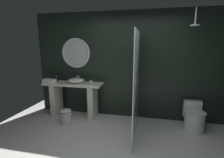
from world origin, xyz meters
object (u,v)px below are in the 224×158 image
(vessel_sink, at_px, (76,80))
(rain_shower_head, at_px, (195,23))
(tumbler_cup, at_px, (91,82))
(folded_hand_towel, at_px, (49,81))
(soap_dispenser, at_px, (57,79))
(round_wall_mirror, at_px, (76,53))
(toilet, at_px, (194,118))
(waste_bin, at_px, (66,116))

(vessel_sink, height_order, rain_shower_head, rain_shower_head)
(tumbler_cup, height_order, folded_hand_towel, tumbler_cup)
(tumbler_cup, xyz_separation_m, soap_dispenser, (-0.97, 0.10, 0.02))
(vessel_sink, xyz_separation_m, round_wall_mirror, (-0.08, 0.22, 0.66))
(tumbler_cup, xyz_separation_m, round_wall_mirror, (-0.49, 0.28, 0.68))
(soap_dispenser, bearing_deg, toilet, -2.52)
(round_wall_mirror, relative_size, rain_shower_head, 2.21)
(rain_shower_head, relative_size, folded_hand_towel, 1.16)
(waste_bin, bearing_deg, vessel_sink, 80.05)
(soap_dispenser, distance_m, waste_bin, 1.03)
(vessel_sink, bearing_deg, folded_hand_towel, -167.78)
(soap_dispenser, bearing_deg, tumbler_cup, -5.63)
(vessel_sink, relative_size, rain_shower_head, 1.23)
(soap_dispenser, relative_size, round_wall_mirror, 0.20)
(waste_bin, bearing_deg, rain_shower_head, 4.27)
(rain_shower_head, xyz_separation_m, folded_hand_towel, (-3.21, 0.12, -1.28))
(round_wall_mirror, bearing_deg, toilet, -6.69)
(tumbler_cup, height_order, rain_shower_head, rain_shower_head)
(rain_shower_head, bearing_deg, waste_bin, -175.73)
(tumbler_cup, height_order, waste_bin, tumbler_cup)
(round_wall_mirror, distance_m, folded_hand_towel, 0.96)
(round_wall_mirror, bearing_deg, rain_shower_head, -10.52)
(waste_bin, bearing_deg, soap_dispenser, 133.80)
(vessel_sink, distance_m, waste_bin, 0.89)
(tumbler_cup, height_order, toilet, tumbler_cup)
(rain_shower_head, bearing_deg, round_wall_mirror, 169.48)
(folded_hand_towel, bearing_deg, waste_bin, -29.24)
(rain_shower_head, bearing_deg, tumbler_cup, 174.47)
(soap_dispenser, bearing_deg, rain_shower_head, -5.56)
(waste_bin, bearing_deg, toilet, 7.14)
(toilet, relative_size, folded_hand_towel, 1.95)
(vessel_sink, relative_size, folded_hand_towel, 1.42)
(toilet, xyz_separation_m, waste_bin, (-2.83, -0.35, -0.08))
(toilet, height_order, folded_hand_towel, folded_hand_towel)
(tumbler_cup, relative_size, waste_bin, 0.28)
(round_wall_mirror, relative_size, folded_hand_towel, 2.56)
(rain_shower_head, height_order, toilet, rain_shower_head)
(round_wall_mirror, distance_m, waste_bin, 1.58)
(rain_shower_head, xyz_separation_m, toilet, (0.19, 0.16, -1.95))
(round_wall_mirror, distance_m, rain_shower_head, 2.75)
(soap_dispenser, xyz_separation_m, waste_bin, (0.48, -0.50, -0.76))
(folded_hand_towel, bearing_deg, toilet, 0.56)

